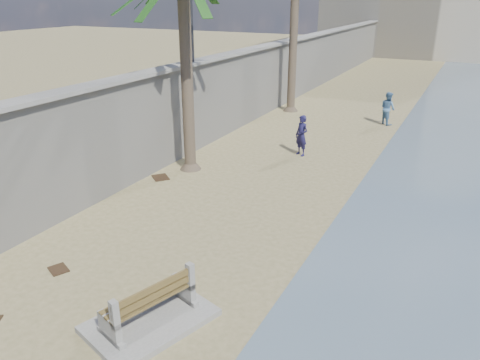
% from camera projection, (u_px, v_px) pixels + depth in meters
% --- Properties ---
extents(seawall, '(0.45, 70.00, 3.50)m').
position_uv_depth(seawall, '(270.00, 79.00, 25.77)').
color(seawall, gray).
rests_on(seawall, ground_plane).
extents(wall_cap, '(0.80, 70.00, 0.12)m').
position_uv_depth(wall_cap, '(271.00, 45.00, 25.10)').
color(wall_cap, gray).
rests_on(wall_cap, seawall).
extents(bench_far, '(2.28, 2.77, 1.00)m').
position_uv_depth(bench_far, '(149.00, 305.00, 9.15)').
color(bench_far, gray).
rests_on(bench_far, ground_plane).
extents(person_a, '(0.82, 0.72, 1.89)m').
position_uv_depth(person_a, '(302.00, 133.00, 18.66)').
color(person_a, '#19163D').
rests_on(person_a, ground_plane).
extents(person_b, '(1.10, 1.08, 1.80)m').
position_uv_depth(person_b, '(388.00, 107.00, 23.16)').
color(person_b, teal).
rests_on(person_b, ground_plane).
extents(debris_c, '(0.82, 0.81, 0.03)m').
position_uv_depth(debris_c, '(161.00, 177.00, 16.66)').
color(debris_c, '#382616').
rests_on(debris_c, ground_plane).
extents(debris_d, '(0.60, 0.55, 0.03)m').
position_uv_depth(debris_d, '(58.00, 269.00, 11.10)').
color(debris_d, '#382616').
rests_on(debris_d, ground_plane).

